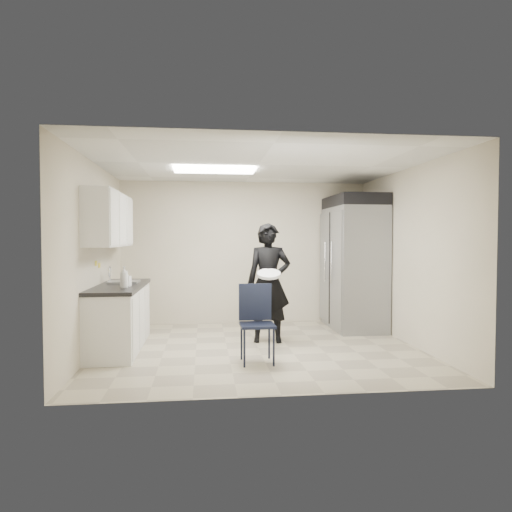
{
  "coord_description": "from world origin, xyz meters",
  "views": [
    {
      "loc": [
        -0.77,
        -6.39,
        1.56
      ],
      "look_at": [
        -0.01,
        0.2,
        1.31
      ],
      "focal_mm": 32.0,
      "sensor_mm": 36.0,
      "label": 1
    }
  ],
  "objects": [
    {
      "name": "soap_bottle_b",
      "position": [
        -1.8,
        -0.08,
        1.02
      ],
      "size": [
        0.12,
        0.12,
        0.22
      ],
      "primitive_type": "imported",
      "rotation": [
        0.0,
        0.0,
        -0.24
      ],
      "color": "#A0A0AC",
      "rests_on": "countertop"
    },
    {
      "name": "upper_cabinets",
      "position": [
        -2.08,
        0.2,
        1.83
      ],
      "size": [
        0.35,
        1.8,
        0.75
      ],
      "primitive_type": "cube",
      "color": "silver",
      "rests_on": "left_wall"
    },
    {
      "name": "man_tuxedo",
      "position": [
        0.21,
        0.39,
        0.9
      ],
      "size": [
        0.71,
        0.52,
        1.79
      ],
      "primitive_type": "imported",
      "rotation": [
        0.0,
        0.0,
        -0.13
      ],
      "color": "black",
      "rests_on": "floor"
    },
    {
      "name": "bucket_lid",
      "position": [
        0.17,
        0.14,
        1.05
      ],
      "size": [
        0.38,
        0.38,
        0.04
      ],
      "primitive_type": "cylinder",
      "rotation": [
        0.0,
        0.0,
        -0.13
      ],
      "color": "white",
      "rests_on": "man_tuxedo"
    },
    {
      "name": "sink",
      "position": [
        -1.93,
        0.45,
        0.87
      ],
      "size": [
        0.42,
        0.4,
        0.14
      ],
      "primitive_type": "cube",
      "color": "gray",
      "rests_on": "countertop"
    },
    {
      "name": "floor",
      "position": [
        0.0,
        0.0,
        0.0
      ],
      "size": [
        4.5,
        4.5,
        0.0
      ],
      "primitive_type": "plane",
      "color": "tan",
      "rests_on": "ground"
    },
    {
      "name": "back_wall",
      "position": [
        0.0,
        2.0,
        1.3
      ],
      "size": [
        4.5,
        0.0,
        4.5
      ],
      "primitive_type": "plane",
      "rotation": [
        1.57,
        0.0,
        0.0
      ],
      "color": "beige",
      "rests_on": "floor"
    },
    {
      "name": "commercial_fridge",
      "position": [
        1.83,
        1.27,
        1.05
      ],
      "size": [
        0.8,
        1.35,
        2.1
      ],
      "primitive_type": "cube",
      "color": "gray",
      "rests_on": "floor"
    },
    {
      "name": "notice_sticker_right",
      "position": [
        -2.24,
        0.3,
        1.18
      ],
      "size": [
        0.0,
        0.12,
        0.07
      ],
      "primitive_type": "cube",
      "color": "yellow",
      "rests_on": "left_wall"
    },
    {
      "name": "left_wall",
      "position": [
        -2.25,
        0.0,
        1.3
      ],
      "size": [
        0.0,
        4.0,
        4.0
      ],
      "primitive_type": "plane",
      "rotation": [
        1.57,
        0.0,
        1.57
      ],
      "color": "beige",
      "rests_on": "floor"
    },
    {
      "name": "fridge_compressor",
      "position": [
        1.83,
        1.27,
        2.2
      ],
      "size": [
        0.8,
        1.35,
        0.2
      ],
      "primitive_type": "cube",
      "color": "black",
      "rests_on": "commercial_fridge"
    },
    {
      "name": "faucet",
      "position": [
        -2.13,
        0.45,
        1.02
      ],
      "size": [
        0.02,
        0.02,
        0.24
      ],
      "primitive_type": "cylinder",
      "color": "silver",
      "rests_on": "countertop"
    },
    {
      "name": "soap_bottle_a",
      "position": [
        -1.81,
        -0.27,
        1.05
      ],
      "size": [
        0.15,
        0.15,
        0.29
      ],
      "primitive_type": "imported",
      "rotation": [
        0.0,
        0.0,
        0.56
      ],
      "color": "silver",
      "rests_on": "countertop"
    },
    {
      "name": "ceiling",
      "position": [
        0.0,
        0.0,
        2.6
      ],
      "size": [
        4.5,
        4.5,
        0.0
      ],
      "primitive_type": "plane",
      "rotation": [
        3.14,
        0.0,
        0.0
      ],
      "color": "silver",
      "rests_on": "back_wall"
    },
    {
      "name": "ceiling_panel",
      "position": [
        -0.6,
        0.4,
        2.57
      ],
      "size": [
        1.2,
        0.6,
        0.02
      ],
      "primitive_type": "cube",
      "color": "white",
      "rests_on": "ceiling"
    },
    {
      "name": "notice_sticker_left",
      "position": [
        -2.24,
        0.1,
        1.22
      ],
      "size": [
        0.0,
        0.12,
        0.07
      ],
      "primitive_type": "cube",
      "color": "yellow",
      "rests_on": "left_wall"
    },
    {
      "name": "countertop",
      "position": [
        -1.95,
        0.2,
        0.89
      ],
      "size": [
        0.64,
        1.95,
        0.05
      ],
      "primitive_type": "cube",
      "color": "black",
      "rests_on": "lower_counter"
    },
    {
      "name": "lower_counter",
      "position": [
        -1.95,
        0.2,
        0.43
      ],
      "size": [
        0.6,
        1.9,
        0.86
      ],
      "primitive_type": "cube",
      "color": "silver",
      "rests_on": "floor"
    },
    {
      "name": "folding_chair",
      "position": [
        -0.1,
        -0.76,
        0.48
      ],
      "size": [
        0.43,
        0.43,
        0.95
      ],
      "primitive_type": "cube",
      "rotation": [
        0.0,
        0.0,
        0.02
      ],
      "color": "black",
      "rests_on": "floor"
    },
    {
      "name": "right_wall",
      "position": [
        2.25,
        0.0,
        1.3
      ],
      "size": [
        0.0,
        4.0,
        4.0
      ],
      "primitive_type": "plane",
      "rotation": [
        1.57,
        0.0,
        -1.57
      ],
      "color": "beige",
      "rests_on": "floor"
    },
    {
      "name": "towel_dispenser",
      "position": [
        -2.14,
        1.35,
        1.62
      ],
      "size": [
        0.22,
        0.3,
        0.35
      ],
      "primitive_type": "cube",
      "color": "black",
      "rests_on": "left_wall"
    }
  ]
}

